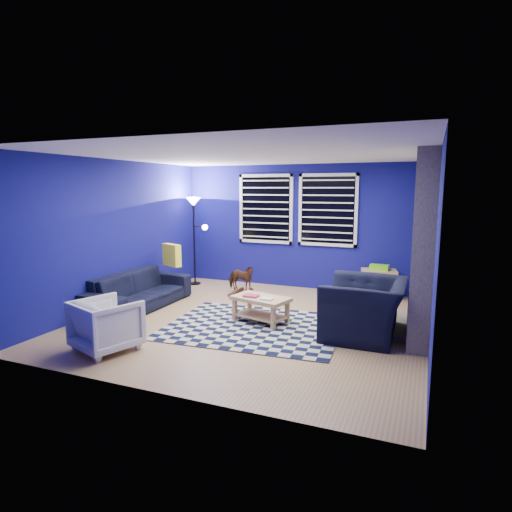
{
  "coord_description": "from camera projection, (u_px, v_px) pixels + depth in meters",
  "views": [
    {
      "loc": [
        2.43,
        -5.84,
        2.03
      ],
      "look_at": [
        -0.08,
        0.3,
        0.97
      ],
      "focal_mm": 30.0,
      "sensor_mm": 36.0,
      "label": 1
    }
  ],
  "objects": [
    {
      "name": "tv",
      "position": [
        431.0,
        225.0,
        7.26
      ],
      "size": [
        0.07,
        1.0,
        0.58
      ],
      "color": "black",
      "rests_on": "wall_right"
    },
    {
      "name": "floor",
      "position": [
        254.0,
        321.0,
        6.56
      ],
      "size": [
        5.0,
        5.0,
        0.0
      ],
      "primitive_type": "plane",
      "color": "tan",
      "rests_on": "ground"
    },
    {
      "name": "window_left",
      "position": [
        266.0,
        209.0,
        8.84
      ],
      "size": [
        1.17,
        0.06,
        1.42
      ],
      "color": "black",
      "rests_on": "wall_back"
    },
    {
      "name": "ceiling",
      "position": [
        253.0,
        155.0,
        6.17
      ],
      "size": [
        5.0,
        5.0,
        0.0
      ],
      "primitive_type": "plane",
      "rotation": [
        3.14,
        0.0,
        0.0
      ],
      "color": "white",
      "rests_on": "wall_back"
    },
    {
      "name": "throw_pillow",
      "position": [
        172.0,
        255.0,
        7.87
      ],
      "size": [
        0.44,
        0.28,
        0.4
      ],
      "primitive_type": "cube",
      "rotation": [
        0.0,
        0.0,
        -0.4
      ],
      "color": "yellow",
      "rests_on": "sofa"
    },
    {
      "name": "rocking_horse",
      "position": [
        241.0,
        278.0,
        8.19
      ],
      "size": [
        0.35,
        0.64,
        0.51
      ],
      "primitive_type": "imported",
      "rotation": [
        0.0,
        0.0,
        1.44
      ],
      "color": "#432715",
      "rests_on": "floor"
    },
    {
      "name": "armchair_bent",
      "position": [
        106.0,
        325.0,
        5.36
      ],
      "size": [
        0.9,
        0.91,
        0.66
      ],
      "primitive_type": "imported",
      "rotation": [
        0.0,
        0.0,
        2.81
      ],
      "color": "gray",
      "rests_on": "floor"
    },
    {
      "name": "wall_left",
      "position": [
        119.0,
        234.0,
        7.3
      ],
      "size": [
        0.0,
        5.0,
        5.0
      ],
      "primitive_type": "plane",
      "rotation": [
        1.57,
        0.0,
        1.57
      ],
      "color": "navy",
      "rests_on": "floor"
    },
    {
      "name": "fireplace",
      "position": [
        423.0,
        248.0,
        5.95
      ],
      "size": [
        0.65,
        2.0,
        2.5
      ],
      "color": "gray",
      "rests_on": "floor"
    },
    {
      "name": "wall_right",
      "position": [
        435.0,
        250.0,
        5.43
      ],
      "size": [
        0.0,
        5.0,
        5.0
      ],
      "primitive_type": "plane",
      "rotation": [
        1.57,
        0.0,
        -1.57
      ],
      "color": "navy",
      "rests_on": "floor"
    },
    {
      "name": "armchair_big",
      "position": [
        364.0,
        308.0,
        5.86
      ],
      "size": [
        1.22,
        1.07,
        0.79
      ],
      "primitive_type": "imported",
      "rotation": [
        0.0,
        0.0,
        -1.56
      ],
      "color": "black",
      "rests_on": "floor"
    },
    {
      "name": "rug",
      "position": [
        254.0,
        327.0,
        6.3
      ],
      "size": [
        2.64,
        2.18,
        0.02
      ],
      "primitive_type": "cube",
      "rotation": [
        0.0,
        0.0,
        0.07
      ],
      "color": "black",
      "rests_on": "floor"
    },
    {
      "name": "floor_lamp",
      "position": [
        194.0,
        214.0,
        8.88
      ],
      "size": [
        0.5,
        0.31,
        1.84
      ],
      "color": "black",
      "rests_on": "floor"
    },
    {
      "name": "wall_back",
      "position": [
        301.0,
        227.0,
        8.65
      ],
      "size": [
        5.0,
        0.0,
        5.0
      ],
      "primitive_type": "plane",
      "rotation": [
        1.57,
        0.0,
        0.0
      ],
      "color": "navy",
      "rests_on": "floor"
    },
    {
      "name": "cabinet",
      "position": [
        379.0,
        283.0,
        7.98
      ],
      "size": [
        0.7,
        0.54,
        0.61
      ],
      "rotation": [
        0.0,
        0.0,
        0.21
      ],
      "color": "tan",
      "rests_on": "floor"
    },
    {
      "name": "coffee_table",
      "position": [
        261.0,
        304.0,
        6.46
      ],
      "size": [
        0.94,
        0.68,
        0.42
      ],
      "rotation": [
        0.0,
        0.0,
        -0.25
      ],
      "color": "tan",
      "rests_on": "rug"
    },
    {
      "name": "sofa",
      "position": [
        139.0,
        290.0,
        7.28
      ],
      "size": [
        2.07,
        0.81,
        0.6
      ],
      "primitive_type": "imported",
      "rotation": [
        0.0,
        0.0,
        1.57
      ],
      "color": "black",
      "rests_on": "floor"
    },
    {
      "name": "window_right",
      "position": [
        328.0,
        210.0,
        8.36
      ],
      "size": [
        1.17,
        0.06,
        1.42
      ],
      "color": "black",
      "rests_on": "wall_back"
    }
  ]
}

